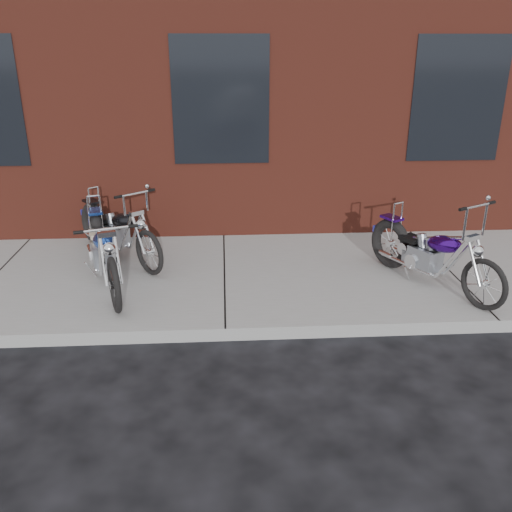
{
  "coord_description": "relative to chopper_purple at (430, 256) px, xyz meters",
  "views": [
    {
      "loc": [
        0.02,
        -5.07,
        2.98
      ],
      "look_at": [
        0.38,
        0.8,
        0.66
      ],
      "focal_mm": 38.0,
      "sensor_mm": 36.0,
      "label": 1
    }
  ],
  "objects": [
    {
      "name": "chopper_blue",
      "position": [
        -4.03,
        0.3,
        0.02
      ],
      "size": [
        0.85,
        2.15,
        0.97
      ],
      "rotation": [
        0.0,
        0.0,
        -1.25
      ],
      "color": "black",
      "rests_on": "sidewalk"
    },
    {
      "name": "chopper_third",
      "position": [
        -4.01,
        1.14,
        -0.0
      ],
      "size": [
        1.41,
        1.67,
        1.06
      ],
      "rotation": [
        0.0,
        0.0,
        -0.88
      ],
      "color": "black",
      "rests_on": "sidewalk"
    },
    {
      "name": "sidewalk",
      "position": [
        -2.54,
        0.51,
        -0.45
      ],
      "size": [
        22.0,
        3.0,
        0.15
      ],
      "primitive_type": "cube",
      "color": "#A3A3A3",
      "rests_on": "ground"
    },
    {
      "name": "chopper_purple",
      "position": [
        0.0,
        0.0,
        0.0
      ],
      "size": [
        1.07,
        1.9,
        1.18
      ],
      "rotation": [
        0.0,
        0.0,
        -1.08
      ],
      "color": "black",
      "rests_on": "sidewalk"
    },
    {
      "name": "ground",
      "position": [
        -2.54,
        -0.99,
        -0.53
      ],
      "size": [
        120.0,
        120.0,
        0.0
      ],
      "primitive_type": "plane",
      "color": "black",
      "rests_on": "ground"
    }
  ]
}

